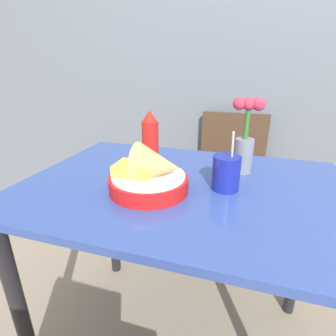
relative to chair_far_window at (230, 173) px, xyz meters
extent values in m
cube|color=slate|center=(-0.11, 0.18, 0.78)|extent=(7.00, 0.06, 2.60)
cube|color=#334C9E|center=(-0.11, -0.78, 0.24)|extent=(1.07, 0.75, 0.02)
cylinder|color=black|center=(-0.59, -1.09, -0.15)|extent=(0.05, 0.05, 0.75)
cylinder|color=black|center=(-0.59, -0.46, -0.15)|extent=(0.05, 0.05, 0.75)
cylinder|color=black|center=(0.37, -0.46, -0.15)|extent=(0.05, 0.05, 0.75)
cylinder|color=#473323|center=(-0.18, -0.28, -0.30)|extent=(0.03, 0.03, 0.43)
cylinder|color=#473323|center=(0.18, -0.28, -0.30)|extent=(0.03, 0.03, 0.43)
cylinder|color=#473323|center=(-0.18, 0.08, -0.30)|extent=(0.03, 0.03, 0.43)
cylinder|color=#473323|center=(0.18, 0.08, -0.30)|extent=(0.03, 0.03, 0.43)
cube|color=#473323|center=(0.00, -0.10, -0.08)|extent=(0.40, 0.40, 0.02)
cube|color=#473323|center=(0.00, 0.09, 0.14)|extent=(0.40, 0.03, 0.42)
cylinder|color=red|center=(-0.20, -0.86, 0.28)|extent=(0.25, 0.25, 0.05)
cylinder|color=white|center=(-0.20, -0.86, 0.30)|extent=(0.23, 0.23, 0.01)
cone|color=tan|center=(-0.17, -0.86, 0.34)|extent=(0.14, 0.14, 0.14)
cube|color=#E5C14C|center=(-0.24, -0.87, 0.32)|extent=(0.11, 0.09, 0.04)
cylinder|color=red|center=(-0.27, -0.66, 0.34)|extent=(0.06, 0.06, 0.18)
cone|color=red|center=(-0.27, -0.66, 0.45)|extent=(0.06, 0.06, 0.04)
cylinder|color=#192399|center=(0.03, -0.77, 0.31)|extent=(0.09, 0.09, 0.11)
cylinder|color=black|center=(0.03, -0.77, 0.30)|extent=(0.08, 0.08, 0.09)
cylinder|color=white|center=(0.04, -0.77, 0.36)|extent=(0.01, 0.06, 0.18)
cylinder|color=gray|center=(0.07, -0.61, 0.32)|extent=(0.07, 0.07, 0.13)
cylinder|color=#33722D|center=(0.07, -0.61, 0.44)|extent=(0.02, 0.02, 0.11)
sphere|color=#DB334C|center=(0.07, -0.61, 0.50)|extent=(0.05, 0.05, 0.05)
sphere|color=#DB334C|center=(0.04, -0.61, 0.50)|extent=(0.05, 0.05, 0.05)
sphere|color=#DB334C|center=(0.11, -0.61, 0.50)|extent=(0.05, 0.05, 0.05)
camera|label=1|loc=(0.08, -1.56, 0.62)|focal=28.00mm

